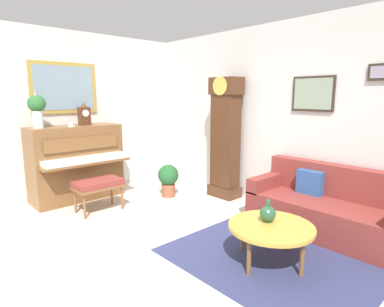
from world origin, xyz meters
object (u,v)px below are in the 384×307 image
grandfather_clock (225,141)px  couch (327,208)px  coffee_table (271,228)px  potted_plant (168,178)px  piano_bench (98,185)px  teacup (71,125)px  mantel_clock (84,115)px  flower_vase (37,107)px  green_jug (268,214)px  piano (76,162)px

grandfather_clock → couch: size_ratio=1.07×
couch → coffee_table: 1.18m
grandfather_clock → potted_plant: (-0.65, -0.72, -0.64)m
piano_bench → teacup: 1.12m
mantel_clock → flower_vase: 0.74m
flower_vase → green_jug: (3.33, 1.20, -1.05)m
mantel_clock → green_jug: size_ratio=1.58×
piano_bench → coffee_table: bearing=13.4°
piano → teacup: bearing=-45.2°
piano_bench → coffee_table: 2.68m
flower_vase → potted_plant: 2.34m
couch → potted_plant: bearing=-167.0°
couch → grandfather_clock: bearing=175.6°
couch → flower_vase: (-3.46, -2.33, 1.24)m
grandfather_clock → teacup: (-1.52, -2.00, 0.30)m
grandfather_clock → coffee_table: grandfather_clock is taller
coffee_table → potted_plant: (-2.47, 0.60, -0.06)m
piano → piano_bench: bearing=-1.2°
mantel_clock → potted_plant: bearing=47.4°
grandfather_clock → flower_vase: grandfather_clock is taller
couch → teacup: size_ratio=16.38×
piano → coffee_table: piano is taller
flower_vase → coffee_table: bearing=18.7°
piano_bench → couch: (2.66, 1.80, -0.09)m
piano_bench → mantel_clock: (-0.79, 0.20, 1.00)m
grandfather_clock → piano_bench: bearing=-112.2°
piano → flower_vase: flower_vase is taller
piano → couch: bearing=27.2°
couch → mantel_clock: (-3.46, -1.60, 1.10)m
grandfather_clock → couch: bearing=-4.4°
grandfather_clock → coffee_table: bearing=-36.1°
flower_vase → potted_plant: flower_vase is taller
piano_bench → mantel_clock: size_ratio=1.84×
piano → green_jug: bearing=11.1°
mantel_clock → flower_vase: bearing=-90.0°
flower_vase → teacup: flower_vase is taller
teacup → green_jug: bearing=12.6°
piano_bench → potted_plant: 1.23m
piano → flower_vase: (0.00, -0.55, 0.93)m
couch → mantel_clock: mantel_clock is taller
flower_vase → green_jug: size_ratio=2.42×
couch → flower_vase: flower_vase is taller
green_jug → potted_plant: (-2.39, 0.55, -0.18)m
coffee_table → potted_plant: bearing=166.4°
piano → mantel_clock: mantel_clock is taller
grandfather_clock → piano: bearing=-129.6°
couch → green_jug: size_ratio=7.92×
potted_plant → teacup: bearing=-124.1°
grandfather_clock → teacup: grandfather_clock is taller
green_jug → flower_vase: bearing=-160.2°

